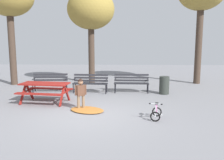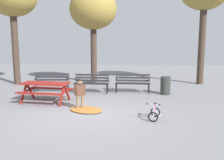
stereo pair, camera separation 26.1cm
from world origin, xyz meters
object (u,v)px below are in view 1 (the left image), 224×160
(kids_bicycle, at_px, (156,112))
(trash_bin, at_px, (164,85))
(picnic_table, at_px, (45,87))
(child_standing, at_px, (81,91))
(park_bench_far_left, at_px, (50,81))
(park_bench_right, at_px, (131,81))
(park_bench_left, at_px, (90,82))

(kids_bicycle, height_order, trash_bin, trash_bin)
(picnic_table, distance_m, child_standing, 1.78)
(picnic_table, relative_size, kids_bicycle, 3.18)
(park_bench_far_left, xyz_separation_m, trash_bin, (5.27, -0.32, -0.11))
(kids_bicycle, bearing_deg, child_standing, 158.65)
(park_bench_far_left, height_order, park_bench_right, same)
(park_bench_left, relative_size, child_standing, 1.52)
(park_bench_right, xyz_separation_m, kids_bicycle, (0.57, -3.94, -0.31))
(park_bench_right, bearing_deg, picnic_table, -148.70)
(park_bench_left, bearing_deg, picnic_table, -127.87)
(park_bench_right, height_order, kids_bicycle, park_bench_right)
(kids_bicycle, bearing_deg, trash_bin, 76.13)
(park_bench_left, xyz_separation_m, park_bench_right, (1.90, 0.13, 0.00))
(park_bench_far_left, distance_m, trash_bin, 5.28)
(picnic_table, bearing_deg, kids_bicycle, -25.26)
(picnic_table, height_order, trash_bin, trash_bin)
(park_bench_right, height_order, trash_bin, park_bench_right)
(park_bench_right, distance_m, trash_bin, 1.50)
(park_bench_left, height_order, kids_bicycle, park_bench_left)
(child_standing, relative_size, trash_bin, 1.35)
(park_bench_far_left, xyz_separation_m, park_bench_right, (3.81, 0.01, 0.00))
(park_bench_right, relative_size, kids_bicycle, 2.62)
(picnic_table, distance_m, trash_bin, 5.17)
(park_bench_left, height_order, child_standing, child_standing)
(picnic_table, bearing_deg, park_bench_right, 31.30)
(park_bench_left, distance_m, park_bench_right, 1.90)
(park_bench_left, xyz_separation_m, kids_bicycle, (2.46, -3.81, -0.31))
(picnic_table, bearing_deg, trash_bin, 19.68)
(kids_bicycle, bearing_deg, picnic_table, 154.74)
(picnic_table, xyz_separation_m, child_standing, (1.53, -0.92, 0.04))
(park_bench_right, bearing_deg, trash_bin, -12.78)
(picnic_table, bearing_deg, child_standing, -31.01)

